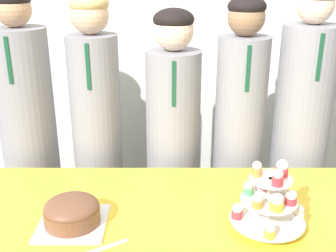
% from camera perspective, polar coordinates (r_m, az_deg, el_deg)
% --- Properties ---
extents(wall_back, '(9.00, 0.06, 2.70)m').
position_cam_1_polar(wall_back, '(2.76, 0.49, 14.33)').
color(wall_back, silver).
rests_on(wall_back, ground_plane).
extents(round_cake, '(0.25, 0.25, 0.11)m').
position_cam_1_polar(round_cake, '(1.66, -12.98, -11.30)').
color(round_cake, white).
rests_on(round_cake, table).
extents(cupcake_stand, '(0.28, 0.28, 0.28)m').
position_cam_1_polar(cupcake_stand, '(1.60, 13.55, -9.60)').
color(cupcake_stand, silver).
rests_on(cupcake_stand, table).
extents(student_0, '(0.29, 0.29, 1.57)m').
position_cam_1_polar(student_0, '(2.38, -18.15, -2.97)').
color(student_0, gray).
rests_on(student_0, ground_plane).
extents(student_1, '(0.26, 0.26, 1.55)m').
position_cam_1_polar(student_1, '(2.29, -9.53, -2.81)').
color(student_1, gray).
rests_on(student_1, ground_plane).
extents(student_2, '(0.28, 0.29, 1.48)m').
position_cam_1_polar(student_2, '(2.27, 0.58, -3.80)').
color(student_2, gray).
rests_on(student_2, ground_plane).
extents(student_3, '(0.26, 0.27, 1.54)m').
position_cam_1_polar(student_3, '(2.29, 9.35, -3.07)').
color(student_3, gray).
rests_on(student_3, ground_plane).
extents(student_4, '(0.29, 0.29, 1.59)m').
position_cam_1_polar(student_4, '(2.36, 17.17, -2.74)').
color(student_4, gray).
rests_on(student_4, ground_plane).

